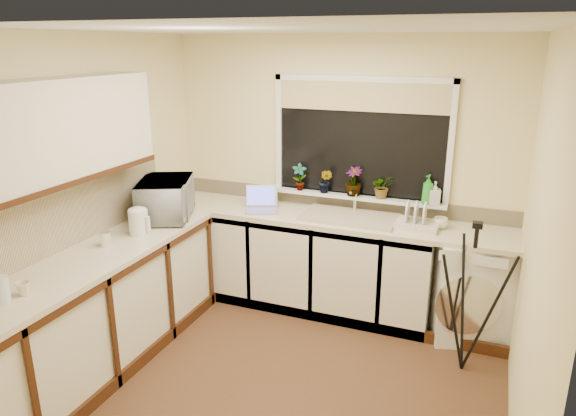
{
  "coord_description": "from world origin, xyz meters",
  "views": [
    {
      "loc": [
        1.31,
        -3.06,
        2.38
      ],
      "look_at": [
        -0.12,
        0.55,
        1.15
      ],
      "focal_mm": 32.89,
      "sensor_mm": 36.0,
      "label": 1
    }
  ],
  "objects_px": {
    "tripod": "(469,299)",
    "steel_jar": "(106,239)",
    "plant_a": "(299,177)",
    "cup_left": "(24,289)",
    "plant_d": "(382,187)",
    "soap_bottle_clear": "(435,193)",
    "plant_b": "(325,181)",
    "dish_rack": "(417,225)",
    "plant_c": "(354,181)",
    "soap_bottle_green": "(428,190)",
    "laptop": "(262,204)",
    "washing_machine": "(471,286)",
    "microwave": "(166,199)",
    "kettle": "(139,222)",
    "cup_back": "(441,223)"
  },
  "relations": [
    {
      "from": "plant_b",
      "to": "plant_c",
      "type": "distance_m",
      "value": 0.26
    },
    {
      "from": "steel_jar",
      "to": "soap_bottle_green",
      "type": "distance_m",
      "value": 2.65
    },
    {
      "from": "microwave",
      "to": "washing_machine",
      "type": "bearing_deg",
      "value": -101.14
    },
    {
      "from": "plant_a",
      "to": "plant_b",
      "type": "distance_m",
      "value": 0.25
    },
    {
      "from": "laptop",
      "to": "dish_rack",
      "type": "bearing_deg",
      "value": -22.27
    },
    {
      "from": "steel_jar",
      "to": "plant_d",
      "type": "bearing_deg",
      "value": 41.05
    },
    {
      "from": "cup_left",
      "to": "soap_bottle_green",
      "type": "bearing_deg",
      "value": 48.22
    },
    {
      "from": "microwave",
      "to": "plant_b",
      "type": "relative_size",
      "value": 2.76
    },
    {
      "from": "washing_machine",
      "to": "plant_a",
      "type": "height_order",
      "value": "plant_a"
    },
    {
      "from": "kettle",
      "to": "cup_back",
      "type": "xyz_separation_m",
      "value": [
        2.23,
        1.03,
        -0.05
      ]
    },
    {
      "from": "tripod",
      "to": "plant_b",
      "type": "xyz_separation_m",
      "value": [
        -1.35,
        0.75,
        0.57
      ]
    },
    {
      "from": "dish_rack",
      "to": "cup_back",
      "type": "xyz_separation_m",
      "value": [
        0.18,
        0.05,
        0.02
      ]
    },
    {
      "from": "steel_jar",
      "to": "cup_back",
      "type": "distance_m",
      "value": 2.67
    },
    {
      "from": "soap_bottle_green",
      "to": "cup_back",
      "type": "bearing_deg",
      "value": -48.99
    },
    {
      "from": "plant_c",
      "to": "soap_bottle_clear",
      "type": "relative_size",
      "value": 1.32
    },
    {
      "from": "plant_a",
      "to": "plant_c",
      "type": "height_order",
      "value": "plant_c"
    },
    {
      "from": "plant_a",
      "to": "cup_left",
      "type": "height_order",
      "value": "plant_a"
    },
    {
      "from": "dish_rack",
      "to": "cup_back",
      "type": "bearing_deg",
      "value": 19.72
    },
    {
      "from": "microwave",
      "to": "plant_a",
      "type": "height_order",
      "value": "plant_a"
    },
    {
      "from": "plant_a",
      "to": "plant_b",
      "type": "height_order",
      "value": "plant_a"
    },
    {
      "from": "laptop",
      "to": "kettle",
      "type": "bearing_deg",
      "value": -146.98
    },
    {
      "from": "dish_rack",
      "to": "plant_c",
      "type": "relative_size",
      "value": 1.32
    },
    {
      "from": "kettle",
      "to": "tripod",
      "type": "bearing_deg",
      "value": 10.06
    },
    {
      "from": "laptop",
      "to": "washing_machine",
      "type": "bearing_deg",
      "value": -21.36
    },
    {
      "from": "soap_bottle_green",
      "to": "laptop",
      "type": "bearing_deg",
      "value": -170.68
    },
    {
      "from": "tripod",
      "to": "plant_c",
      "type": "distance_m",
      "value": 1.46
    },
    {
      "from": "steel_jar",
      "to": "plant_d",
      "type": "distance_m",
      "value": 2.35
    },
    {
      "from": "kettle",
      "to": "dish_rack",
      "type": "bearing_deg",
      "value": 25.49
    },
    {
      "from": "cup_back",
      "to": "tripod",
      "type": "bearing_deg",
      "value": -63.1
    },
    {
      "from": "plant_b",
      "to": "plant_d",
      "type": "height_order",
      "value": "plant_b"
    },
    {
      "from": "soap_bottle_clear",
      "to": "plant_b",
      "type": "bearing_deg",
      "value": -179.72
    },
    {
      "from": "soap_bottle_green",
      "to": "cup_left",
      "type": "xyz_separation_m",
      "value": [
        -2.09,
        -2.34,
        -0.24
      ]
    },
    {
      "from": "laptop",
      "to": "tripod",
      "type": "distance_m",
      "value": 1.99
    },
    {
      "from": "kettle",
      "to": "microwave",
      "type": "bearing_deg",
      "value": 94.96
    },
    {
      "from": "washing_machine",
      "to": "tripod",
      "type": "distance_m",
      "value": 0.59
    },
    {
      "from": "kettle",
      "to": "tripod",
      "type": "height_order",
      "value": "tripod"
    },
    {
      "from": "plant_c",
      "to": "soap_bottle_green",
      "type": "bearing_deg",
      "value": -1.42
    },
    {
      "from": "tripod",
      "to": "dish_rack",
      "type": "bearing_deg",
      "value": 143.3
    },
    {
      "from": "soap_bottle_green",
      "to": "soap_bottle_clear",
      "type": "bearing_deg",
      "value": 9.12
    },
    {
      "from": "washing_machine",
      "to": "plant_a",
      "type": "relative_size",
      "value": 3.4
    },
    {
      "from": "steel_jar",
      "to": "plant_a",
      "type": "height_order",
      "value": "plant_a"
    },
    {
      "from": "tripod",
      "to": "steel_jar",
      "type": "xyz_separation_m",
      "value": [
        -2.6,
        -0.76,
        0.37
      ]
    },
    {
      "from": "laptop",
      "to": "soap_bottle_green",
      "type": "distance_m",
      "value": 1.48
    },
    {
      "from": "dish_rack",
      "to": "tripod",
      "type": "xyz_separation_m",
      "value": [
        0.48,
        -0.53,
        -0.34
      ]
    },
    {
      "from": "laptop",
      "to": "soap_bottle_green",
      "type": "height_order",
      "value": "soap_bottle_green"
    },
    {
      "from": "laptop",
      "to": "cup_left",
      "type": "relative_size",
      "value": 4.32
    },
    {
      "from": "plant_d",
      "to": "cup_back",
      "type": "bearing_deg",
      "value": -19.92
    },
    {
      "from": "laptop",
      "to": "steel_jar",
      "type": "xyz_separation_m",
      "value": [
        -0.72,
        -1.27,
        0.0
      ]
    },
    {
      "from": "plant_b",
      "to": "dish_rack",
      "type": "bearing_deg",
      "value": -14.19
    },
    {
      "from": "plant_b",
      "to": "soap_bottle_clear",
      "type": "xyz_separation_m",
      "value": [
        0.97,
        0.0,
        -0.01
      ]
    }
  ]
}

